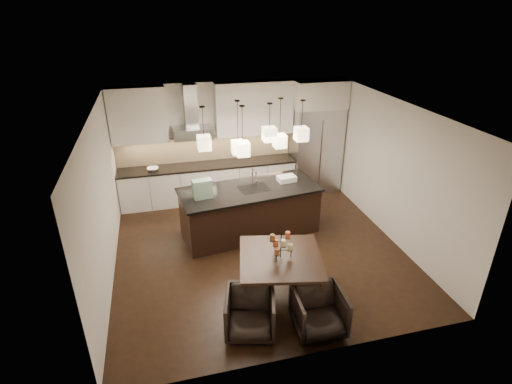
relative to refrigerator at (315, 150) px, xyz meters
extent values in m
cube|color=black|center=(-2.10, -2.38, -1.08)|extent=(5.50, 5.50, 0.02)
cube|color=white|center=(-2.10, -2.38, 1.73)|extent=(5.50, 5.50, 0.02)
cube|color=silver|center=(-2.10, 0.38, 0.32)|extent=(5.50, 0.02, 2.80)
cube|color=silver|center=(-2.10, -5.14, 0.32)|extent=(5.50, 0.02, 2.80)
cube|color=silver|center=(-4.86, -2.38, 0.32)|extent=(0.02, 5.50, 2.80)
cube|color=silver|center=(0.66, -2.38, 0.32)|extent=(0.02, 5.50, 2.80)
cube|color=#B7B7BA|center=(0.00, 0.00, 0.00)|extent=(1.20, 0.72, 2.15)
cube|color=silver|center=(0.00, 0.00, 1.40)|extent=(1.26, 0.72, 0.65)
cube|color=silver|center=(-2.73, 0.05, -0.64)|extent=(4.21, 0.62, 0.88)
cube|color=black|center=(-2.73, 0.05, -0.17)|extent=(4.21, 0.66, 0.04)
cube|color=beige|center=(-2.73, 0.35, 0.16)|extent=(4.21, 0.02, 0.63)
cube|color=silver|center=(-4.20, 0.19, 1.10)|extent=(1.25, 0.35, 1.25)
cube|color=silver|center=(-1.55, 0.19, 1.10)|extent=(1.85, 0.35, 1.25)
cube|color=#B7B7BA|center=(-3.03, 0.10, 0.65)|extent=(0.90, 0.52, 0.24)
cube|color=#B7B7BA|center=(-3.03, 0.21, 1.24)|extent=(0.30, 0.28, 0.96)
imported|color=silver|center=(-4.02, 0.00, -0.12)|extent=(0.28, 0.28, 0.06)
cube|color=black|center=(-2.12, -1.72, -0.59)|extent=(2.87, 1.43, 0.97)
cube|color=black|center=(-2.12, -1.72, -0.08)|extent=(2.97, 1.53, 0.04)
cube|color=#1A5639|center=(-3.09, -1.89, 0.13)|extent=(0.40, 0.24, 0.37)
cube|color=silver|center=(-1.27, -1.54, -0.01)|extent=(0.40, 0.31, 0.11)
cylinder|color=beige|center=(-1.97, -3.87, -0.11)|extent=(0.09, 0.09, 0.10)
cylinder|color=#E35C34|center=(-2.16, -3.70, -0.11)|extent=(0.09, 0.09, 0.10)
cylinder|color=brown|center=(-2.21, -3.95, -0.11)|extent=(0.09, 0.09, 0.10)
cylinder|color=#E35C34|center=(-1.98, -3.77, 0.05)|extent=(0.09, 0.09, 0.10)
cylinder|color=brown|center=(-2.24, -3.79, 0.05)|extent=(0.09, 0.09, 0.10)
cylinder|color=beige|center=(-2.12, -3.98, 0.05)|extent=(0.09, 0.09, 0.10)
imported|color=black|center=(-2.77, -4.49, -0.74)|extent=(0.88, 0.89, 0.67)
imported|color=black|center=(-1.78, -4.71, -0.74)|extent=(0.77, 0.79, 0.68)
cube|color=#FCE5B2|center=(-3.01, -1.91, 1.05)|extent=(0.24, 0.24, 0.26)
cube|color=#FCE5B2|center=(-2.32, -1.60, 0.80)|extent=(0.24, 0.24, 0.26)
cube|color=#FCE5B2|center=(-1.79, -1.96, 1.14)|extent=(0.24, 0.24, 0.26)
cube|color=#FCE5B2|center=(-1.47, -1.61, 0.87)|extent=(0.24, 0.24, 0.26)
cube|color=#FCE5B2|center=(-1.12, -1.88, 1.07)|extent=(0.24, 0.24, 0.26)
cube|color=#FCE5B2|center=(-2.32, -2.03, 0.92)|extent=(0.24, 0.24, 0.26)
camera|label=1|loc=(-3.80, -8.87, 3.40)|focal=28.00mm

